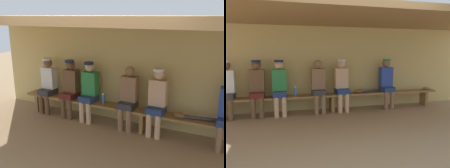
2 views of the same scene
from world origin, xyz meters
The scene contains 14 objects.
ground_plane centered at (0.00, 0.00, 0.00)m, with size 24.00×24.00×0.00m, color #9E7F59.
back_wall centered at (0.00, 2.00, 1.10)m, with size 8.00×0.20×2.20m, color tan.
dugout_roof centered at (0.00, 0.70, 2.26)m, with size 8.00×2.80×0.12m, color #9E7547.
bench centered at (0.00, 1.55, 0.39)m, with size 6.00×0.36×0.46m.
player_middle centered at (1.55, 1.55, 0.75)m, with size 0.34×0.42×1.34m.
player_shirtless_tan centered at (0.27, 1.55, 0.75)m, with size 0.34×0.42×1.34m.
player_in_white centered at (-1.29, 1.55, 0.75)m, with size 0.34×0.42×1.34m.
player_near_post centered at (-1.81, 1.55, 0.75)m, with size 0.34×0.42×1.34m.
player_in_red centered at (-0.34, 1.55, 0.73)m, with size 0.34×0.42×1.34m.
player_leftmost centered at (-2.46, 1.55, 0.75)m, with size 0.34×0.42×1.34m.
water_bottle_orange centered at (-0.92, 1.53, 0.57)m, with size 0.07×0.07×0.23m.
baseball_glove_dark_brown centered at (2.80, 1.52, 0.51)m, with size 0.24×0.17×0.09m, color olive.
baseball_glove_worn centered at (0.72, 1.53, 0.51)m, with size 0.24×0.17×0.09m, color brown.
baseball_bat centered at (1.06, 1.55, 0.49)m, with size 0.07×0.07×0.77m, color #333338.
Camera 2 is at (-1.28, -3.88, 1.51)m, focal length 35.28 mm.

